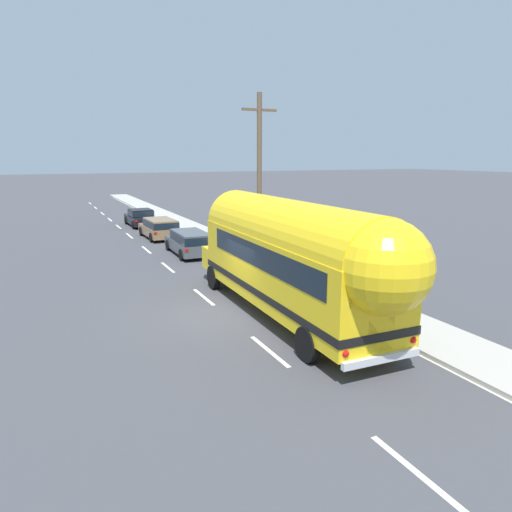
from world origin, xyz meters
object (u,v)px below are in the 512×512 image
Objects in this scene: painted_bus at (294,255)px; car_third at (141,217)px; car_lead at (190,241)px; utility_pole at (259,179)px; car_second at (160,227)px.

car_third is (-0.12, 24.74, -1.57)m from painted_bus.
car_third is at bearing 91.01° from car_lead.
utility_pole is at bearing -62.18° from car_lead.
utility_pole is 17.59m from car_third.
painted_bus reaches higher than car_lead.
car_third is at bearing 98.44° from utility_pole.
utility_pole reaches higher than painted_bus.
utility_pole reaches higher than car_second.
utility_pole is 6.12m from car_lead.
utility_pole is 1.86× the size of car_lead.
painted_bus reaches higher than car_second.
utility_pole is at bearing -81.56° from car_third.
car_second is (-2.55, 10.51, -3.63)m from utility_pole.
car_third is at bearing 90.28° from painted_bus.
car_second is at bearing 92.32° from car_lead.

